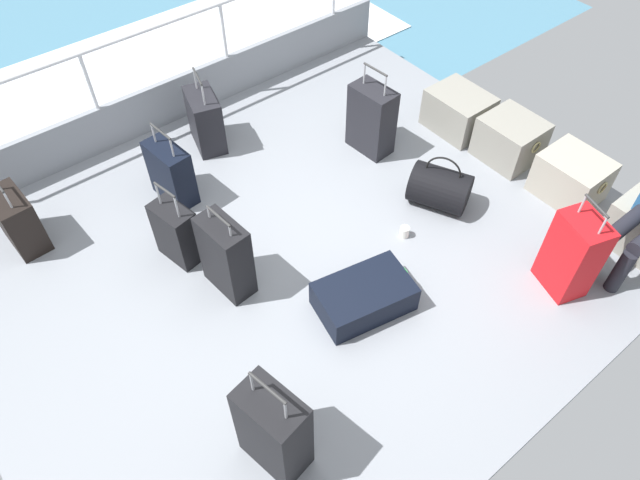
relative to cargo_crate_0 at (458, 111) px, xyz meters
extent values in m
cube|color=gray|center=(0.30, -2.13, -0.22)|extent=(4.40, 5.20, 0.06)
cube|color=gray|center=(-1.87, -2.13, 0.03)|extent=(0.06, 5.20, 0.45)
cylinder|color=silver|center=(-1.87, -2.83, 0.31)|extent=(0.04, 0.04, 1.00)
cylinder|color=silver|center=(-1.87, -1.44, 0.31)|extent=(0.04, 0.04, 1.00)
cylinder|color=silver|center=(-1.87, -0.05, 0.31)|extent=(0.04, 0.04, 1.00)
cylinder|color=silver|center=(-1.87, -2.13, 0.81)|extent=(0.04, 4.16, 0.04)
cube|color=white|center=(-3.30, -2.13, -0.53)|extent=(2.40, 7.28, 0.01)
cube|color=gray|center=(0.00, 0.00, 0.00)|extent=(0.57, 0.46, 0.39)
torus|color=tan|center=(-0.30, 0.00, 0.08)|extent=(0.02, 0.12, 0.12)
torus|color=tan|center=(0.30, 0.00, 0.08)|extent=(0.02, 0.12, 0.12)
cube|color=gray|center=(0.60, 0.05, 0.01)|extent=(0.52, 0.47, 0.40)
torus|color=tan|center=(0.33, 0.05, 0.09)|extent=(0.02, 0.12, 0.12)
torus|color=tan|center=(0.87, 0.05, 0.09)|extent=(0.02, 0.12, 0.12)
cube|color=#9E9989|center=(1.26, 0.06, 0.00)|extent=(0.54, 0.46, 0.40)
torus|color=tan|center=(0.98, 0.06, 0.08)|extent=(0.02, 0.12, 0.12)
torus|color=tan|center=(1.54, 0.06, 0.08)|extent=(0.02, 0.12, 0.12)
torus|color=tan|center=(1.73, 0.02, 0.09)|extent=(0.02, 0.12, 0.12)
cylinder|color=black|center=(2.12, -0.53, 0.01)|extent=(0.11, 0.11, 0.41)
cylinder|color=black|center=(1.94, -0.33, 0.26)|extent=(0.12, 0.40, 0.12)
cylinder|color=black|center=(1.94, -0.53, 0.01)|extent=(0.11, 0.11, 0.41)
cube|color=black|center=(1.56, -3.32, 0.16)|extent=(0.45, 0.32, 0.71)
cylinder|color=#A5A8AD|center=(1.43, -3.34, 0.61)|extent=(0.02, 0.02, 0.17)
cylinder|color=#A5A8AD|center=(1.68, -3.30, 0.61)|extent=(0.02, 0.02, 0.17)
cylinder|color=#2D2D2D|center=(1.56, -3.32, 0.69)|extent=(0.27, 0.07, 0.02)
cube|color=silver|center=(1.53, -3.19, 0.20)|extent=(0.05, 0.02, 0.08)
cube|color=black|center=(-1.32, -2.05, 0.08)|extent=(0.50, 0.37, 0.54)
cylinder|color=#A5A8AD|center=(-1.45, -2.02, 0.45)|extent=(0.02, 0.02, 0.21)
cylinder|color=#A5A8AD|center=(-1.19, -2.09, 0.45)|extent=(0.02, 0.02, 0.21)
cylinder|color=#2D2D2D|center=(-1.32, -2.05, 0.55)|extent=(0.29, 0.10, 0.02)
cube|color=silver|center=(-1.29, -1.93, 0.12)|extent=(0.05, 0.02, 0.08)
cube|color=black|center=(1.05, -2.15, -0.08)|extent=(0.57, 0.77, 0.24)
cube|color=green|center=(1.12, -1.80, 0.00)|extent=(0.05, 0.02, 0.08)
cube|color=red|center=(1.84, -0.81, 0.15)|extent=(0.42, 0.36, 0.70)
cylinder|color=#A5A8AD|center=(1.74, -0.78, 0.59)|extent=(0.02, 0.02, 0.16)
cylinder|color=#A5A8AD|center=(1.94, -0.84, 0.59)|extent=(0.02, 0.02, 0.16)
cylinder|color=#2D2D2D|center=(1.84, -0.81, 0.67)|extent=(0.23, 0.09, 0.02)
cube|color=white|center=(1.88, -0.68, 0.40)|extent=(0.05, 0.02, 0.08)
cube|color=black|center=(-0.25, -2.97, 0.07)|extent=(0.39, 0.26, 0.52)
cylinder|color=#A5A8AD|center=(-0.36, -2.99, 0.43)|extent=(0.02, 0.02, 0.21)
cylinder|color=#A5A8AD|center=(-0.15, -2.95, 0.43)|extent=(0.02, 0.02, 0.21)
cylinder|color=#2D2D2D|center=(-0.25, -2.97, 0.54)|extent=(0.23, 0.06, 0.02)
cube|color=silver|center=(-0.27, -2.86, 0.17)|extent=(0.05, 0.02, 0.08)
cube|color=black|center=(0.25, -2.82, 0.14)|extent=(0.42, 0.25, 0.67)
cylinder|color=#A5A8AD|center=(0.13, -2.83, 0.52)|extent=(0.02, 0.02, 0.10)
cylinder|color=#A5A8AD|center=(0.37, -2.80, 0.52)|extent=(0.02, 0.02, 0.10)
cylinder|color=#2D2D2D|center=(0.25, -2.82, 0.57)|extent=(0.26, 0.04, 0.02)
cube|color=silver|center=(0.24, -2.70, 0.32)|extent=(0.05, 0.01, 0.08)
cube|color=black|center=(-0.88, -2.66, 0.08)|extent=(0.45, 0.26, 0.54)
cylinder|color=#A5A8AD|center=(-1.01, -2.68, 0.44)|extent=(0.02, 0.02, 0.18)
cylinder|color=#A5A8AD|center=(-0.75, -2.65, 0.44)|extent=(0.02, 0.02, 0.18)
cylinder|color=#2D2D2D|center=(-0.88, -2.66, 0.53)|extent=(0.28, 0.05, 0.02)
cube|color=green|center=(-0.89, -2.55, 0.15)|extent=(0.05, 0.01, 0.08)
cube|color=black|center=(-0.30, -0.88, 0.13)|extent=(0.44, 0.28, 0.66)
cylinder|color=#A5A8AD|center=(-0.43, -0.89, 0.56)|extent=(0.02, 0.02, 0.20)
cylinder|color=#A5A8AD|center=(-0.18, -0.87, 0.56)|extent=(0.02, 0.02, 0.20)
cylinder|color=#2D2D2D|center=(-0.30, -0.88, 0.66)|extent=(0.27, 0.04, 0.02)
cube|color=green|center=(-0.31, -0.75, 0.27)|extent=(0.05, 0.01, 0.08)
cube|color=black|center=(-1.17, -3.89, 0.06)|extent=(0.45, 0.27, 0.50)
cylinder|color=#A5A8AD|center=(-1.04, -3.88, 0.39)|extent=(0.02, 0.02, 0.17)
cube|color=white|center=(-1.17, -3.76, 0.22)|extent=(0.05, 0.01, 0.08)
cylinder|color=black|center=(0.63, -0.91, -0.02)|extent=(0.60, 0.54, 0.36)
torus|color=black|center=(0.63, -0.91, 0.17)|extent=(0.28, 0.15, 0.30)
cylinder|color=white|center=(0.73, -1.41, -0.14)|extent=(0.08, 0.08, 0.10)
camera|label=1|loc=(2.82, -3.98, 3.48)|focal=32.82mm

